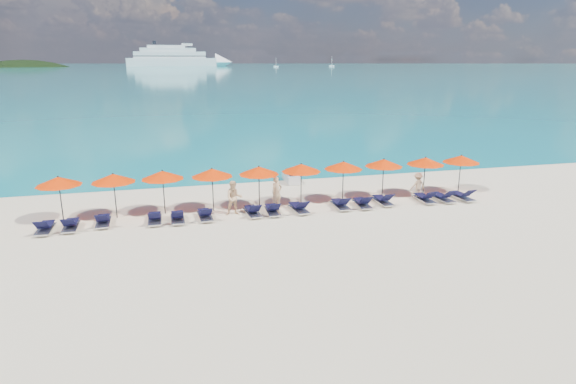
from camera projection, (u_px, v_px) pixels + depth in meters
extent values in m
plane|color=beige|center=(304.00, 235.00, 21.38)|extent=(1400.00, 1400.00, 0.00)
cube|color=#1FA9B2|center=(168.00, 66.00, 638.51)|extent=(1600.00, 1300.00, 0.01)
ellipsoid|color=black|center=(28.00, 101.00, 519.08)|extent=(162.00, 126.00, 85.50)
cube|color=silver|center=(172.00, 62.00, 571.39)|extent=(103.52, 19.85, 9.39)
cone|color=silver|center=(224.00, 62.00, 586.55)|extent=(20.88, 20.88, 20.67)
cube|color=silver|center=(170.00, 55.00, 568.69)|extent=(82.82, 16.82, 7.51)
cube|color=silver|center=(168.00, 50.00, 566.73)|extent=(64.21, 14.75, 4.70)
cube|color=silver|center=(166.00, 47.00, 565.28)|extent=(43.51, 11.72, 3.29)
cube|color=black|center=(170.00, 56.00, 569.06)|extent=(83.86, 17.02, 0.85)
cube|color=black|center=(170.00, 53.00, 568.19)|extent=(81.79, 16.62, 0.85)
cylinder|color=black|center=(154.00, 43.00, 561.11)|extent=(4.13, 4.13, 5.17)
cube|color=silver|center=(276.00, 66.00, 517.04)|extent=(5.22, 1.74, 1.39)
cylinder|color=silver|center=(276.00, 62.00, 515.84)|extent=(0.31, 0.31, 8.71)
cube|color=silver|center=(332.00, 66.00, 545.41)|extent=(5.99, 2.00, 1.60)
cylinder|color=silver|center=(332.00, 61.00, 544.03)|extent=(0.36, 0.36, 9.98)
cube|color=silver|center=(291.00, 178.00, 30.72)|extent=(0.87, 2.14, 0.48)
cube|color=black|center=(292.00, 173.00, 30.46)|extent=(0.47, 0.90, 0.31)
cylinder|color=black|center=(290.00, 169.00, 31.09)|extent=(0.48, 0.07, 0.05)
imported|color=#DEB07F|center=(277.00, 193.00, 25.03)|extent=(0.74, 0.63, 1.71)
imported|color=#DEB07F|center=(234.00, 198.00, 24.02)|extent=(0.87, 0.52, 1.74)
imported|color=#DEB07F|center=(418.00, 185.00, 27.11)|extent=(0.97, 0.55, 1.42)
cylinder|color=black|center=(61.00, 200.00, 22.90)|extent=(0.05, 0.05, 2.20)
cone|color=#EB3000|center=(58.00, 181.00, 22.66)|extent=(2.10, 2.10, 0.42)
sphere|color=black|center=(58.00, 177.00, 22.60)|extent=(0.08, 0.08, 0.08)
cylinder|color=black|center=(115.00, 196.00, 23.49)|extent=(0.05, 0.05, 2.20)
cone|color=#EB3000|center=(113.00, 178.00, 23.24)|extent=(2.10, 2.10, 0.42)
sphere|color=black|center=(113.00, 174.00, 23.19)|extent=(0.08, 0.08, 0.08)
cylinder|color=black|center=(164.00, 193.00, 24.13)|extent=(0.05, 0.05, 2.20)
cone|color=#EB3000|center=(162.00, 175.00, 23.89)|extent=(2.10, 2.10, 0.42)
sphere|color=black|center=(162.00, 170.00, 23.83)|extent=(0.08, 0.08, 0.08)
cylinder|color=black|center=(213.00, 190.00, 24.59)|extent=(0.05, 0.05, 2.20)
cone|color=#EB3000|center=(212.00, 173.00, 24.35)|extent=(2.10, 2.10, 0.42)
sphere|color=black|center=(212.00, 168.00, 24.29)|extent=(0.08, 0.08, 0.08)
cylinder|color=black|center=(259.00, 188.00, 25.08)|extent=(0.05, 0.05, 2.20)
cone|color=#EB3000|center=(259.00, 170.00, 24.84)|extent=(2.10, 2.10, 0.42)
sphere|color=black|center=(259.00, 166.00, 24.78)|extent=(0.08, 0.08, 0.08)
cylinder|color=black|center=(301.00, 185.00, 25.70)|extent=(0.05, 0.05, 2.20)
cone|color=#EB3000|center=(301.00, 168.00, 25.45)|extent=(2.10, 2.10, 0.42)
sphere|color=black|center=(301.00, 164.00, 25.39)|extent=(0.08, 0.08, 0.08)
cylinder|color=black|center=(343.00, 182.00, 26.27)|extent=(0.05, 0.05, 2.20)
cone|color=#EB3000|center=(343.00, 165.00, 26.03)|extent=(2.10, 2.10, 0.42)
sphere|color=black|center=(344.00, 161.00, 25.97)|extent=(0.08, 0.08, 0.08)
cylinder|color=black|center=(383.00, 179.00, 26.94)|extent=(0.05, 0.05, 2.20)
cone|color=#EB3000|center=(384.00, 163.00, 26.69)|extent=(2.10, 2.10, 0.42)
sphere|color=black|center=(384.00, 159.00, 26.63)|extent=(0.08, 0.08, 0.08)
cylinder|color=black|center=(424.00, 177.00, 27.39)|extent=(0.05, 0.05, 2.20)
cone|color=#EB3000|center=(425.00, 161.00, 27.15)|extent=(2.10, 2.10, 0.42)
sphere|color=black|center=(426.00, 157.00, 27.09)|extent=(0.08, 0.08, 0.08)
cylinder|color=black|center=(460.00, 174.00, 27.96)|extent=(0.05, 0.05, 2.20)
cone|color=#EB3000|center=(461.00, 159.00, 27.71)|extent=(2.10, 2.10, 0.42)
sphere|color=black|center=(462.00, 155.00, 27.65)|extent=(0.08, 0.08, 0.08)
cube|color=silver|center=(45.00, 229.00, 21.74)|extent=(0.65, 1.71, 0.06)
cube|color=black|center=(46.00, 224.00, 21.93)|extent=(0.57, 1.11, 0.04)
cube|color=black|center=(41.00, 225.00, 21.12)|extent=(0.56, 0.55, 0.43)
cube|color=silver|center=(71.00, 227.00, 22.08)|extent=(0.65, 1.71, 0.06)
cube|color=black|center=(71.00, 222.00, 22.27)|extent=(0.57, 1.11, 0.04)
cube|color=black|center=(68.00, 222.00, 21.46)|extent=(0.56, 0.55, 0.43)
cube|color=silver|center=(103.00, 222.00, 22.65)|extent=(0.68, 1.72, 0.06)
cube|color=black|center=(103.00, 218.00, 22.84)|extent=(0.59, 1.12, 0.04)
cube|color=black|center=(101.00, 218.00, 22.03)|extent=(0.57, 0.56, 0.43)
cube|color=silver|center=(155.00, 220.00, 22.99)|extent=(0.63, 1.70, 0.06)
cube|color=black|center=(155.00, 215.00, 23.18)|extent=(0.56, 1.10, 0.04)
cube|color=black|center=(154.00, 215.00, 22.37)|extent=(0.55, 0.54, 0.43)
cube|color=silver|center=(178.00, 219.00, 23.15)|extent=(0.63, 1.70, 0.06)
cube|color=black|center=(177.00, 214.00, 23.34)|extent=(0.56, 1.10, 0.04)
cube|color=black|center=(177.00, 214.00, 22.53)|extent=(0.55, 0.54, 0.43)
cube|color=silver|center=(205.00, 216.00, 23.54)|extent=(0.70, 1.73, 0.06)
cube|color=black|center=(204.00, 212.00, 23.73)|extent=(0.60, 1.13, 0.04)
cube|color=black|center=(206.00, 212.00, 22.92)|extent=(0.58, 0.56, 0.43)
cube|color=silver|center=(253.00, 213.00, 24.09)|extent=(0.74, 1.74, 0.06)
cube|color=black|center=(251.00, 208.00, 24.28)|extent=(0.63, 1.14, 0.04)
cube|color=black|center=(255.00, 208.00, 23.48)|extent=(0.59, 0.58, 0.43)
cube|color=silver|center=(273.00, 211.00, 24.32)|extent=(0.68, 1.72, 0.06)
cube|color=black|center=(272.00, 207.00, 24.51)|extent=(0.59, 1.12, 0.04)
cube|color=black|center=(275.00, 207.00, 23.69)|extent=(0.57, 0.56, 0.43)
cube|color=silver|center=(299.00, 209.00, 24.64)|extent=(0.79, 1.75, 0.06)
cube|color=black|center=(297.00, 205.00, 24.82)|extent=(0.66, 1.15, 0.04)
cube|color=black|center=(303.00, 205.00, 24.03)|extent=(0.60, 0.59, 0.43)
cube|color=silver|center=(340.00, 206.00, 25.25)|extent=(0.63, 1.70, 0.06)
cube|color=black|center=(339.00, 201.00, 25.44)|extent=(0.56, 1.10, 0.04)
cube|color=black|center=(344.00, 201.00, 24.62)|extent=(0.55, 0.54, 0.43)
cube|color=silver|center=(362.00, 205.00, 25.45)|extent=(0.74, 1.74, 0.06)
cube|color=black|center=(361.00, 200.00, 25.65)|extent=(0.63, 1.14, 0.04)
cube|color=black|center=(366.00, 200.00, 24.82)|extent=(0.59, 0.57, 0.43)
cube|color=silver|center=(383.00, 202.00, 25.95)|extent=(0.65, 1.71, 0.06)
cube|color=black|center=(381.00, 198.00, 26.14)|extent=(0.57, 1.11, 0.04)
cube|color=black|center=(388.00, 197.00, 25.33)|extent=(0.56, 0.55, 0.43)
cube|color=silver|center=(424.00, 199.00, 26.37)|extent=(0.64, 1.71, 0.06)
cube|color=black|center=(422.00, 195.00, 26.56)|extent=(0.56, 1.11, 0.04)
cube|color=black|center=(430.00, 195.00, 25.75)|extent=(0.56, 0.54, 0.43)
cube|color=silver|center=(442.00, 199.00, 26.51)|extent=(0.74, 1.74, 0.06)
cube|color=black|center=(440.00, 195.00, 26.70)|extent=(0.62, 1.14, 0.04)
cube|color=black|center=(449.00, 194.00, 25.90)|extent=(0.59, 0.57, 0.43)
cube|color=silver|center=(462.00, 197.00, 26.78)|extent=(0.76, 1.75, 0.06)
cube|color=black|center=(459.00, 193.00, 26.96)|extent=(0.64, 1.14, 0.04)
cube|color=black|center=(469.00, 193.00, 26.17)|extent=(0.59, 0.58, 0.43)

